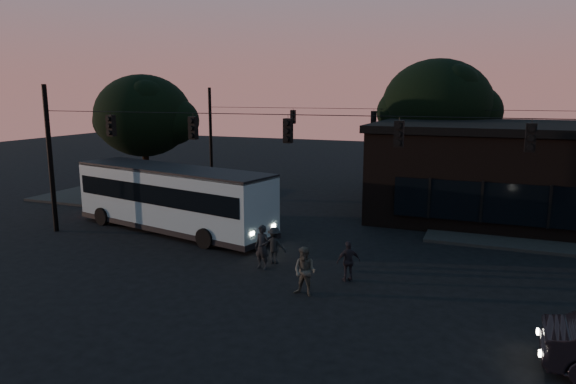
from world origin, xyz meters
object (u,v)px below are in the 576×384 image
at_px(bus, 172,196).
at_px(pedestrian_c, 348,261).
at_px(pedestrian_b, 305,271).
at_px(pedestrian_d, 274,245).
at_px(pedestrian_a, 262,247).
at_px(building, 513,171).

xyz_separation_m(bus, pedestrian_c, (10.39, -3.69, -1.08)).
height_order(pedestrian_b, pedestrian_d, pedestrian_b).
height_order(bus, pedestrian_b, bus).
distance_m(pedestrian_b, pedestrian_c, 2.21).
height_order(pedestrian_a, pedestrian_b, pedestrian_a).
bearing_deg(pedestrian_c, pedestrian_b, 27.22).
relative_size(building, pedestrian_b, 8.72).
relative_size(pedestrian_a, pedestrian_c, 1.15).
height_order(pedestrian_b, pedestrian_c, pedestrian_b).
xyz_separation_m(building, bus, (-16.36, -9.67, -0.84)).
bearing_deg(pedestrian_d, bus, -24.62).
bearing_deg(building, pedestrian_a, -125.81).
xyz_separation_m(pedestrian_b, pedestrian_d, (-2.39, 2.83, -0.10)).
distance_m(pedestrian_a, pedestrian_b, 3.26).
height_order(building, bus, building).
distance_m(bus, pedestrian_a, 7.74).
height_order(pedestrian_a, pedestrian_c, pedestrian_a).
distance_m(pedestrian_c, pedestrian_d, 3.56).
height_order(bus, pedestrian_a, bus).
xyz_separation_m(pedestrian_b, pedestrian_c, (1.06, 1.94, -0.10)).
distance_m(bus, pedestrian_b, 10.95).
bearing_deg(building, pedestrian_d, -127.05).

